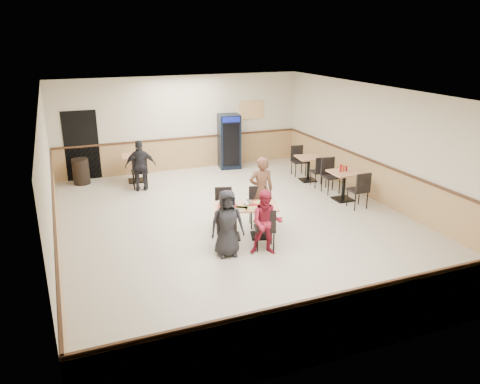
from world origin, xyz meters
name	(u,v)px	position (x,y,z in m)	size (l,w,h in m)	color
ground	(239,223)	(0.00, 0.00, 0.00)	(10.00, 10.00, 0.00)	beige
room_shell	(264,165)	(1.78, 2.55, 0.58)	(10.00, 10.00, 10.00)	silver
main_table	(246,216)	(-0.15, -0.76, 0.49)	(1.52, 1.06, 0.74)	black
main_chairs	(243,217)	(-0.20, -0.74, 0.47)	(1.64, 1.90, 0.93)	black
diner_woman_left	(227,223)	(-0.82, -1.43, 0.69)	(0.67, 0.44, 1.38)	black
diner_woman_right	(267,223)	(-0.07, -1.66, 0.67)	(0.65, 0.51, 1.35)	maroon
diner_man_opposite	(261,190)	(0.52, -0.09, 0.79)	(0.58, 0.38, 1.59)	brown
lone_diner	(141,166)	(-1.67, 3.29, 0.72)	(0.85, 0.35, 1.45)	black
tabletop_clutter	(244,205)	(-0.21, -0.79, 0.76)	(1.24, 0.66, 0.12)	#AA0B12
side_table_near	(344,181)	(3.19, 0.50, 0.52)	(0.75, 0.75, 0.79)	black
side_table_near_chair_south	(358,189)	(3.19, -0.13, 0.50)	(0.46, 0.46, 1.00)	black
side_table_near_chair_north	(331,176)	(3.19, 1.12, 0.50)	(0.46, 0.46, 1.00)	black
side_table_far	(309,165)	(3.16, 2.34, 0.49)	(0.77, 0.77, 0.74)	black
side_table_far_chair_south	(319,171)	(3.16, 1.75, 0.47)	(0.44, 0.44, 0.94)	black
side_table_far_chair_north	(299,161)	(3.16, 2.94, 0.47)	(0.44, 0.44, 0.94)	black
condiment_caddy	(343,168)	(3.16, 0.55, 0.87)	(0.23, 0.06, 0.20)	#9E0B0F
back_table	(136,164)	(-1.67, 4.20, 0.54)	(0.82, 0.82, 0.81)	black
back_table_chair_lone	(139,171)	(-1.67, 3.55, 0.51)	(0.47, 0.47, 1.02)	black
pepsi_cooler	(229,141)	(1.46, 4.59, 0.88)	(0.76, 0.76, 1.77)	black
trash_bin	(81,171)	(-3.22, 4.55, 0.38)	(0.48, 0.48, 0.76)	black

